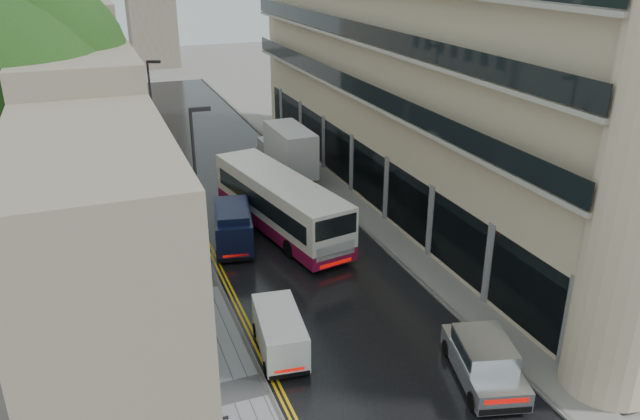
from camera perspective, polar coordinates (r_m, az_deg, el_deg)
road at (r=38.73m, az=-5.41°, el=0.26°), size 9.00×85.00×0.02m
left_sidewalk at (r=37.74m, az=-13.99°, el=-0.88°), size 2.70×85.00×0.12m
right_sidewalk at (r=40.35m, az=1.98°, el=1.37°), size 1.80×85.00×0.12m
old_shop_row at (r=38.12m, az=-20.75°, el=8.00°), size 4.50×56.00×12.00m
modern_block at (r=39.22m, az=9.73°, el=11.02°), size 8.00×40.00×14.00m
tree_near at (r=28.39m, az=-26.58°, el=4.35°), size 10.56×10.56×13.89m
tree_far at (r=41.10m, az=-24.75°, el=8.71°), size 9.24×9.24×12.46m
cream_bus at (r=31.71m, az=-2.86°, el=-1.79°), size 4.72×11.85×3.15m
white_lorry at (r=41.24m, az=-3.56°, el=4.53°), size 2.30×7.20×3.76m
silver_hatchback at (r=22.80m, az=13.95°, el=-15.58°), size 3.03×4.79×1.67m
white_van at (r=23.72m, az=-4.91°, el=-13.12°), size 2.06×3.96×1.71m
navy_van at (r=32.00m, az=-9.38°, el=-2.60°), size 2.73×4.96×2.39m
pedestrian at (r=33.32m, az=-13.97°, el=-2.25°), size 0.71×0.49×1.86m
lamp_post_near at (r=28.97m, az=-11.16°, el=1.08°), size 0.94×0.27×8.29m
lamp_post_far at (r=42.90m, az=-14.98°, el=7.68°), size 0.92×0.52×8.09m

